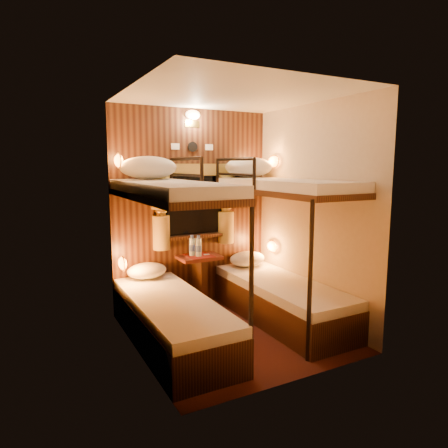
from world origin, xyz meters
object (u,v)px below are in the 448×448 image
bunk_right (281,272)px  bottle_left (192,247)px  bunk_left (171,288)px  bottle_right (199,247)px  table (199,275)px

bunk_right → bottle_left: bearing=131.4°
bunk_left → bunk_right: 1.30m
bunk_right → bottle_right: bearing=131.8°
bunk_right → bottle_right: size_ratio=7.39×
bunk_right → bottle_left: 1.11m
bottle_right → bunk_left: bearing=-129.8°
bunk_right → table: (-0.65, 0.78, -0.14)m
table → bottle_left: bearing=152.5°
table → bottle_right: size_ratio=2.55×
bunk_right → table: 1.02m
bunk_left → bunk_right: size_ratio=1.00×
bottle_left → bottle_right: bearing=-52.4°
bottle_left → bottle_right: 0.09m
bottle_right → bunk_right: bearing=-48.2°
table → bottle_right: (-0.02, -0.03, 0.35)m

